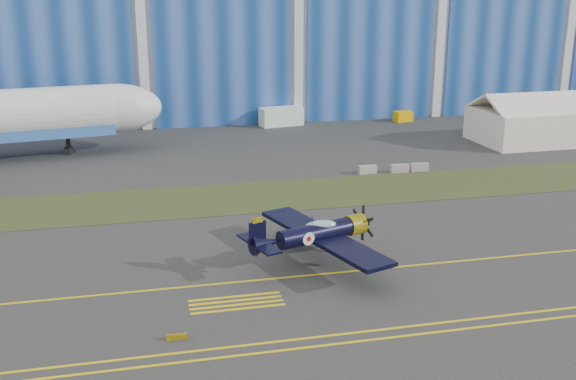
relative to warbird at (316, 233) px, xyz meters
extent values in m
plane|color=#373736|center=(11.39, 2.98, -2.33)|extent=(260.00, 260.00, 0.00)
cube|color=#475128|center=(11.39, 16.98, -2.31)|extent=(260.00, 10.00, 0.02)
cube|color=silver|center=(11.39, 74.98, 12.67)|extent=(220.00, 45.00, 30.00)
cube|color=navy|center=(11.39, 52.18, 7.67)|extent=(220.00, 0.60, 20.00)
cube|color=yellow|center=(11.39, -2.02, -2.32)|extent=(200.00, 0.20, 0.02)
cube|color=yellow|center=(11.39, -11.52, -2.32)|extent=(80.00, 0.20, 0.02)
cube|color=yellow|center=(11.39, -10.52, -2.32)|extent=(80.00, 0.20, 0.02)
cube|color=yellow|center=(-10.61, -9.02, -2.15)|extent=(1.20, 0.15, 0.35)
cube|color=#D4F9DE|center=(8.46, 50.43, -0.99)|extent=(6.50, 3.55, 2.66)
cube|color=#FDB500|center=(26.96, 49.46, -1.57)|extent=(2.79, 1.97, 1.50)
cube|color=#9A9A88|center=(11.88, 22.52, -1.88)|extent=(2.05, 0.78, 0.90)
cube|color=#9F8E96|center=(15.43, 22.18, -1.88)|extent=(2.01, 0.62, 0.90)
cube|color=#9C8B98|center=(17.74, 22.19, -1.88)|extent=(2.04, 0.74, 0.90)
camera|label=1|loc=(-12.08, -43.87, 16.97)|focal=42.00mm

